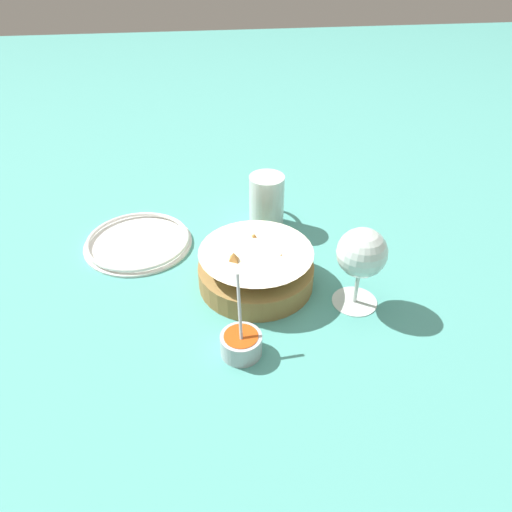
% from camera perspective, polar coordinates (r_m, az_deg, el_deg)
% --- Properties ---
extents(ground_plane, '(4.00, 4.00, 0.00)m').
position_cam_1_polar(ground_plane, '(0.92, -2.25, -3.03)').
color(ground_plane, teal).
extents(food_basket, '(0.21, 0.21, 0.09)m').
position_cam_1_polar(food_basket, '(0.90, -0.06, -1.47)').
color(food_basket, olive).
rests_on(food_basket, ground_plane).
extents(sauce_cup, '(0.08, 0.06, 0.13)m').
position_cam_1_polar(sauce_cup, '(0.78, -1.71, -9.92)').
color(sauce_cup, '#B7B7BC').
rests_on(sauce_cup, ground_plane).
extents(wine_glass, '(0.08, 0.08, 0.15)m').
position_cam_1_polar(wine_glass, '(0.83, 11.98, 0.08)').
color(wine_glass, silver).
rests_on(wine_glass, ground_plane).
extents(beer_mug, '(0.12, 0.07, 0.11)m').
position_cam_1_polar(beer_mug, '(1.05, 1.20, 6.12)').
color(beer_mug, silver).
rests_on(beer_mug, ground_plane).
extents(side_plate, '(0.22, 0.22, 0.01)m').
position_cam_1_polar(side_plate, '(1.04, -13.32, 1.62)').
color(side_plate, white).
rests_on(side_plate, ground_plane).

